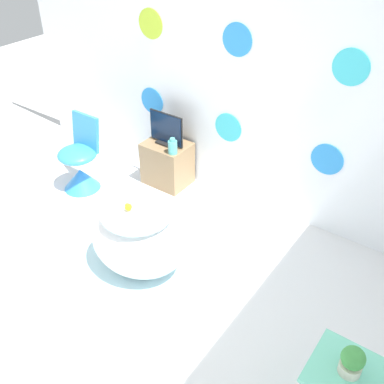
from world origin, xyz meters
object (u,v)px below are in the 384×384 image
bathtub (139,238)px  chair (80,166)px  vase (173,147)px  potted_plant_left (352,361)px  tv (166,130)px

bathtub → chair: size_ratio=1.06×
bathtub → vase: 1.09m
chair → vase: 0.98m
bathtub → chair: chair is taller
potted_plant_left → tv: bearing=148.0°
vase → chair: bearing=-149.9°
bathtub → potted_plant_left: size_ratio=4.56×
chair → vase: (0.82, 0.47, 0.27)m
chair → tv: tv is taller
chair → vase: bearing=30.1°
tv → chair: bearing=-138.1°
tv → vase: bearing=-34.2°
bathtub → potted_plant_left: potted_plant_left is taller
bathtub → potted_plant_left: (1.78, -0.39, 0.36)m
chair → vase: chair is taller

